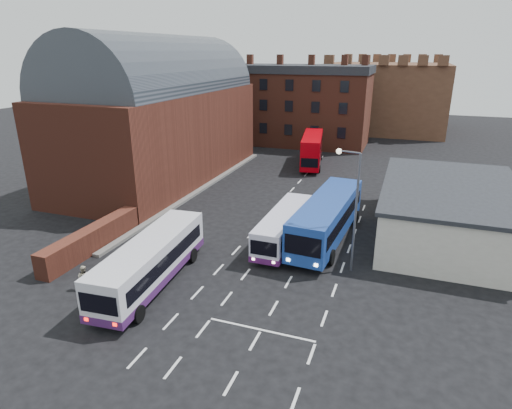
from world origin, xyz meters
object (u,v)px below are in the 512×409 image
(bus_red_double, at_px, (312,150))
(pedestrian_beige, at_px, (84,277))
(bus_white_outbound, at_px, (151,259))
(street_lamp, at_px, (352,200))
(bus_white_inbound, at_px, (284,225))
(bus_blue, at_px, (327,216))
(pedestrian_red, at_px, (116,280))

(bus_red_double, relative_size, pedestrian_beige, 6.40)
(bus_white_outbound, height_order, street_lamp, street_lamp)
(bus_white_inbound, distance_m, bus_red_double, 24.44)
(bus_blue, distance_m, bus_red_double, 23.37)
(bus_white_outbound, relative_size, pedestrian_beige, 6.93)
(bus_red_double, height_order, pedestrian_beige, bus_red_double)
(street_lamp, bearing_deg, pedestrian_beige, -151.53)
(street_lamp, height_order, pedestrian_red, street_lamp)
(pedestrian_beige, bearing_deg, bus_white_outbound, -159.57)
(bus_white_inbound, xyz_separation_m, bus_red_double, (-3.33, 24.20, 0.63))
(bus_white_outbound, height_order, bus_white_inbound, bus_white_outbound)
(bus_blue, distance_m, pedestrian_beige, 18.08)
(bus_white_outbound, distance_m, bus_red_double, 33.22)
(bus_white_inbound, xyz_separation_m, bus_blue, (3.03, 1.72, 0.49))
(bus_red_double, relative_size, street_lamp, 1.25)
(street_lamp, relative_size, pedestrian_red, 5.10)
(bus_blue, bearing_deg, pedestrian_red, 52.25)
(pedestrian_red, distance_m, pedestrian_beige, 2.14)
(bus_white_inbound, relative_size, bus_red_double, 0.91)
(bus_white_outbound, distance_m, street_lamp, 13.49)
(bus_red_double, bearing_deg, bus_white_inbound, 88.01)
(bus_red_double, distance_m, pedestrian_beige, 35.73)
(bus_white_outbound, bearing_deg, bus_red_double, 80.70)
(street_lamp, bearing_deg, bus_white_outbound, -151.55)
(bus_red_double, bearing_deg, pedestrian_red, 72.87)
(bus_white_inbound, relative_size, pedestrian_beige, 5.84)
(bus_blue, relative_size, street_lamp, 1.52)
(bus_blue, xyz_separation_m, street_lamp, (2.32, -4.37, 3.02))
(bus_white_inbound, height_order, pedestrian_red, bus_white_inbound)
(bus_white_inbound, height_order, pedestrian_beige, bus_white_inbound)
(bus_white_outbound, height_order, pedestrian_beige, bus_white_outbound)
(street_lamp, height_order, pedestrian_beige, street_lamp)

